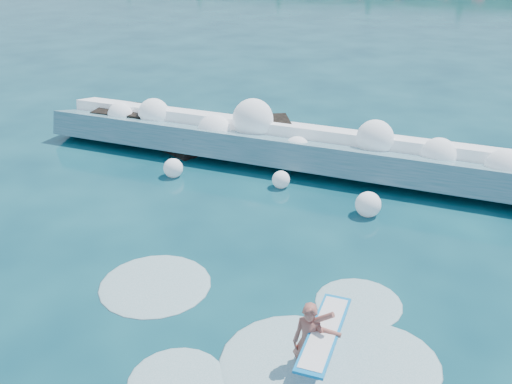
# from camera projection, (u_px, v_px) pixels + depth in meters

# --- Properties ---
(ground) EXTENTS (200.00, 200.00, 0.00)m
(ground) POSITION_uv_depth(u_px,v_px,m) (174.00, 255.00, 14.80)
(ground) COLOR #083241
(ground) RESTS_ON ground
(breaking_wave) EXTENTS (18.07, 2.81, 1.56)m
(breaking_wave) POSITION_uv_depth(u_px,v_px,m) (285.00, 146.00, 20.41)
(breaking_wave) COLOR teal
(breaking_wave) RESTS_ON ground
(rock_cluster) EXTENTS (8.16, 3.33, 1.35)m
(rock_cluster) POSITION_uv_depth(u_px,v_px,m) (186.00, 132.00, 22.15)
(rock_cluster) COLOR black
(rock_cluster) RESTS_ON ground
(surfer_with_board) EXTENTS (0.91, 2.90, 1.74)m
(surfer_with_board) POSITION_uv_depth(u_px,v_px,m) (312.00, 341.00, 10.83)
(surfer_with_board) COLOR #A95B4F
(surfer_with_board) RESTS_ON ground
(wave_spray) EXTENTS (15.13, 4.43, 2.13)m
(wave_spray) POSITION_uv_depth(u_px,v_px,m) (294.00, 137.00, 19.88)
(wave_spray) COLOR white
(wave_spray) RESTS_ON ground
(surf_foam) EXTENTS (9.17, 5.61, 0.15)m
(surf_foam) POSITION_uv_depth(u_px,v_px,m) (276.00, 340.00, 11.83)
(surf_foam) COLOR silver
(surf_foam) RESTS_ON ground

